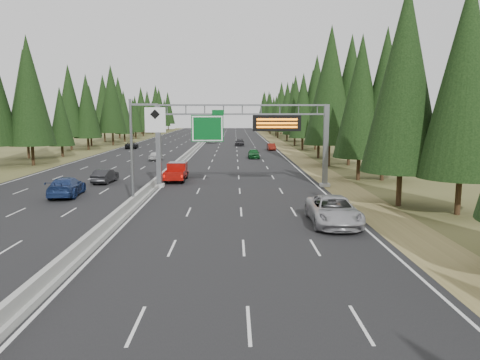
{
  "coord_description": "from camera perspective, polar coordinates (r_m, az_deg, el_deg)",
  "views": [
    {
      "loc": [
        7.53,
        -9.23,
        7.08
      ],
      "look_at": [
        7.88,
        20.0,
        2.87
      ],
      "focal_mm": 35.0,
      "sensor_mm": 36.0,
      "label": 1
    }
  ],
  "objects": [
    {
      "name": "car_ahead_white",
      "position": [
        111.19,
        -3.47,
        4.92
      ],
      "size": [
        2.48,
        5.07,
        1.39
      ],
      "primitive_type": "imported",
      "rotation": [
        0.0,
        0.0,
        0.04
      ],
      "color": "silver",
      "rests_on": "road"
    },
    {
      "name": "car_onc_far",
      "position": [
        95.57,
        -13.06,
        4.18
      ],
      "size": [
        2.73,
        5.07,
        1.35
      ],
      "primitive_type": "imported",
      "rotation": [
        0.0,
        0.0,
        3.24
      ],
      "color": "black",
      "rests_on": "road"
    },
    {
      "name": "car_onc_near",
      "position": [
        49.08,
        -16.12,
        0.49
      ],
      "size": [
        1.83,
        4.39,
        1.41
      ],
      "primitive_type": "imported",
      "rotation": [
        0.0,
        0.0,
        3.06
      ],
      "color": "black",
      "rests_on": "road"
    },
    {
      "name": "shoulder_right",
      "position": [
        90.1,
        5.87,
        3.65
      ],
      "size": [
        3.6,
        260.0,
        0.06
      ],
      "primitive_type": "cube",
      "color": "olive",
      "rests_on": "ground"
    },
    {
      "name": "hov_sign_pole",
      "position": [
        34.97,
        -12.17,
        4.14
      ],
      "size": [
        2.8,
        0.5,
        8.0
      ],
      "color": "slate",
      "rests_on": "road"
    },
    {
      "name": "car_onc_blue",
      "position": [
        42.19,
        -20.4,
        -0.76
      ],
      "size": [
        2.84,
        5.84,
        1.64
      ],
      "primitive_type": "imported",
      "rotation": [
        0.0,
        0.0,
        3.24
      ],
      "color": "navy",
      "rests_on": "road"
    },
    {
      "name": "car_ahead_dkgrey",
      "position": [
        100.74,
        -0.04,
        4.59
      ],
      "size": [
        2.13,
        4.77,
        1.36
      ],
      "primitive_type": "imported",
      "rotation": [
        0.0,
        0.0,
        -0.05
      ],
      "color": "black",
      "rests_on": "road"
    },
    {
      "name": "sign_gantry",
      "position": [
        44.17,
        1.12,
        5.83
      ],
      "size": [
        16.75,
        0.98,
        7.8
      ],
      "color": "slate",
      "rests_on": "road"
    },
    {
      "name": "tree_row_right",
      "position": [
        80.28,
        9.87,
        9.47
      ],
      "size": [
        11.54,
        240.04,
        18.42
      ],
      "color": "black",
      "rests_on": "ground"
    },
    {
      "name": "car_ahead_dkred",
      "position": [
        88.47,
        3.84,
        4.05
      ],
      "size": [
        1.54,
        4.01,
        1.3
      ],
      "primitive_type": "imported",
      "rotation": [
        0.0,
        0.0,
        0.04
      ],
      "color": "#62160E",
      "rests_on": "road"
    },
    {
      "name": "road",
      "position": [
        89.82,
        -5.5,
        3.65
      ],
      "size": [
        32.0,
        260.0,
        0.08
      ],
      "primitive_type": "cube",
      "color": "black",
      "rests_on": "ground"
    },
    {
      "name": "median_barrier",
      "position": [
        89.79,
        -5.51,
        3.89
      ],
      "size": [
        0.7,
        260.0,
        0.85
      ],
      "color": "gray",
      "rests_on": "road"
    },
    {
      "name": "silver_minivan",
      "position": [
        30.14,
        11.31,
        -3.69
      ],
      "size": [
        3.04,
        6.39,
        1.76
      ],
      "primitive_type": "imported",
      "rotation": [
        0.0,
        0.0,
        -0.02
      ],
      "color": "#A1A0A5",
      "rests_on": "road"
    },
    {
      "name": "car_ahead_far",
      "position": [
        126.39,
        -3.43,
        5.34
      ],
      "size": [
        1.99,
        4.54,
        1.52
      ],
      "primitive_type": "imported",
      "rotation": [
        0.0,
        0.0,
        -0.04
      ],
      "color": "black",
      "rests_on": "road"
    },
    {
      "name": "car_ahead_green",
      "position": [
        72.89,
        1.68,
        3.26
      ],
      "size": [
        1.76,
        4.36,
        1.48
      ],
      "primitive_type": "imported",
      "rotation": [
        0.0,
        0.0,
        0.0
      ],
      "color": "#125221",
      "rests_on": "road"
    },
    {
      "name": "red_pickup",
      "position": [
        49.35,
        -7.7,
        1.15
      ],
      "size": [
        2.02,
        5.66,
        1.84
      ],
      "color": "black",
      "rests_on": "road"
    },
    {
      "name": "tree_row_left",
      "position": [
        86.68,
        -20.99,
        8.97
      ],
      "size": [
        11.83,
        241.89,
        18.04
      ],
      "color": "black",
      "rests_on": "ground"
    },
    {
      "name": "shoulder_left",
      "position": [
        93.02,
        -16.52,
        3.5
      ],
      "size": [
        3.6,
        260.0,
        0.06
      ],
      "primitive_type": "cube",
      "color": "#4A4B23",
      "rests_on": "ground"
    },
    {
      "name": "car_onc_white",
      "position": [
        70.9,
        -10.2,
        2.92
      ],
      "size": [
        1.9,
        3.99,
        1.32
      ],
      "primitive_type": "imported",
      "rotation": [
        0.0,
        0.0,
        3.05
      ],
      "color": "silver",
      "rests_on": "road"
    }
  ]
}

